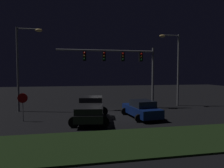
# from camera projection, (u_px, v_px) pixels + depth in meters

# --- Properties ---
(ground_plane) EXTENTS (80.00, 80.00, 0.00)m
(ground_plane) POSITION_uv_depth(u_px,v_px,m) (105.00, 114.00, 18.88)
(ground_plane) COLOR black
(grass_median) EXTENTS (21.40, 4.67, 0.10)m
(grass_median) POSITION_uv_depth(u_px,v_px,m) (128.00, 142.00, 11.20)
(grass_median) COLOR black
(grass_median) RESTS_ON ground_plane
(pickup_truck) EXTENTS (3.41, 5.64, 1.80)m
(pickup_truck) POSITION_uv_depth(u_px,v_px,m) (90.00, 108.00, 16.41)
(pickup_truck) COLOR black
(pickup_truck) RESTS_ON ground_plane
(car_sedan) EXTENTS (2.82, 4.58, 1.51)m
(car_sedan) POSITION_uv_depth(u_px,v_px,m) (141.00, 109.00, 17.44)
(car_sedan) COLOR navy
(car_sedan) RESTS_ON ground_plane
(traffic_signal_gantry) EXTENTS (10.32, 0.56, 6.50)m
(traffic_signal_gantry) POSITION_uv_depth(u_px,v_px,m) (123.00, 61.00, 21.63)
(traffic_signal_gantry) COLOR slate
(traffic_signal_gantry) RESTS_ON ground_plane
(street_lamp_left) EXTENTS (2.48, 0.44, 8.24)m
(street_lamp_left) POSITION_uv_depth(u_px,v_px,m) (23.00, 59.00, 20.09)
(street_lamp_left) COLOR slate
(street_lamp_left) RESTS_ON ground_plane
(street_lamp_right) EXTENTS (2.47, 0.44, 8.19)m
(street_lamp_right) POSITION_uv_depth(u_px,v_px,m) (174.00, 61.00, 23.55)
(street_lamp_right) COLOR slate
(street_lamp_right) RESTS_ON ground_plane
(stop_sign) EXTENTS (0.76, 0.08, 2.23)m
(stop_sign) POSITION_uv_depth(u_px,v_px,m) (23.00, 102.00, 16.02)
(stop_sign) COLOR slate
(stop_sign) RESTS_ON ground_plane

